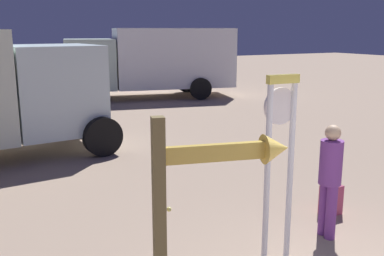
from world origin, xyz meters
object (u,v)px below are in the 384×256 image
(backpack, at_px, (331,200))
(box_truck_far, at_px, (154,60))
(arrow_sign, at_px, (207,200))
(person_near_clock, at_px, (330,176))
(standing_clock, at_px, (280,151))

(backpack, height_order, box_truck_far, box_truck_far)
(arrow_sign, distance_m, backpack, 3.89)
(arrow_sign, bearing_deg, person_near_clock, 24.86)
(backpack, bearing_deg, standing_clock, -155.85)
(standing_clock, distance_m, person_near_clock, 1.22)
(standing_clock, xyz_separation_m, arrow_sign, (-1.56, -1.00, 0.04))
(arrow_sign, height_order, box_truck_far, box_truck_far)
(standing_clock, bearing_deg, arrow_sign, -147.32)
(arrow_sign, bearing_deg, standing_clock, 32.68)
(standing_clock, height_order, arrow_sign, standing_clock)
(backpack, relative_size, box_truck_far, 0.06)
(standing_clock, distance_m, arrow_sign, 1.86)
(person_near_clock, height_order, box_truck_far, box_truck_far)
(person_near_clock, bearing_deg, box_truck_far, 76.73)
(standing_clock, height_order, person_near_clock, standing_clock)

